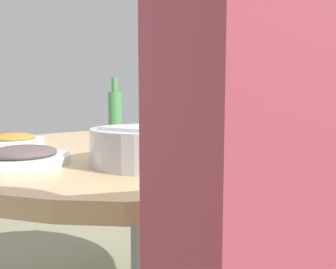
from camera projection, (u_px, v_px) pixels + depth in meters
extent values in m
cylinder|color=#99999E|center=(147.00, 252.00, 1.21)|extent=(0.11, 0.11, 0.67)
cylinder|color=tan|center=(146.00, 152.00, 1.18)|extent=(1.25, 1.25, 0.04)
cylinder|color=#B2B5BA|center=(151.00, 146.00, 0.87)|extent=(0.30, 0.30, 0.09)
ellipsoid|color=white|center=(151.00, 144.00, 0.87)|extent=(0.25, 0.25, 0.10)
cube|color=white|center=(131.00, 129.00, 0.79)|extent=(0.11, 0.16, 0.01)
cylinder|color=white|center=(217.00, 130.00, 1.35)|extent=(0.30, 0.30, 0.07)
cylinder|color=#35130A|center=(217.00, 132.00, 1.36)|extent=(0.26, 0.26, 0.05)
cylinder|color=silver|center=(217.00, 124.00, 1.35)|extent=(0.33, 0.04, 0.01)
cylinder|color=silver|center=(14.00, 142.00, 1.21)|extent=(0.20, 0.20, 0.02)
ellipsoid|color=olive|center=(14.00, 138.00, 1.20)|extent=(0.15, 0.15, 0.03)
cylinder|color=silver|center=(142.00, 133.00, 1.51)|extent=(0.22, 0.22, 0.02)
ellipsoid|color=#B76C3F|center=(141.00, 129.00, 1.51)|extent=(0.15, 0.15, 0.03)
cylinder|color=white|center=(269.00, 155.00, 0.93)|extent=(0.24, 0.24, 0.02)
ellipsoid|color=#23641F|center=(269.00, 146.00, 0.93)|extent=(0.19, 0.19, 0.05)
cylinder|color=silver|center=(23.00, 160.00, 0.87)|extent=(0.23, 0.23, 0.02)
ellipsoid|color=#4C3D3F|center=(23.00, 153.00, 0.86)|extent=(0.17, 0.17, 0.04)
cylinder|color=#3B7840|center=(115.00, 112.00, 1.67)|extent=(0.06, 0.06, 0.19)
cylinder|color=#3B7840|center=(115.00, 85.00, 1.65)|extent=(0.03, 0.03, 0.07)
cylinder|color=#C0503D|center=(173.00, 124.00, 1.73)|extent=(0.07, 0.07, 0.06)
cylinder|color=#C1563F|center=(199.00, 175.00, 0.61)|extent=(0.08, 0.08, 0.06)
cylinder|color=#C25047|center=(298.00, 134.00, 1.29)|extent=(0.06, 0.06, 0.06)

